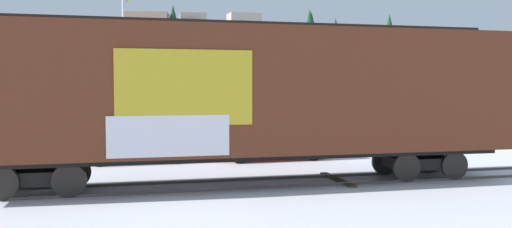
{
  "coord_description": "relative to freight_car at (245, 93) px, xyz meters",
  "views": [
    {
      "loc": [
        -1.8,
        -15.42,
        2.95
      ],
      "look_at": [
        1.46,
        2.86,
        2.01
      ],
      "focal_mm": 36.18,
      "sensor_mm": 36.0,
      "label": 1
    }
  ],
  "objects": [
    {
      "name": "freight_car",
      "position": [
        0.0,
        0.0,
        0.0
      ],
      "size": [
        16.74,
        3.89,
        4.95
      ],
      "color": "#5B2B19",
      "rests_on": "ground_plane"
    },
    {
      "name": "flagpole",
      "position": [
        -4.39,
        11.76,
        2.29
      ],
      "size": [
        0.34,
        1.23,
        8.39
      ],
      "color": "silver",
      "rests_on": "ground_plane"
    },
    {
      "name": "track",
      "position": [
        -1.01,
        -0.05,
        -2.76
      ],
      "size": [
        59.99,
        5.41,
        0.08
      ],
      "color": "#4C4742",
      "rests_on": "ground_plane"
    },
    {
      "name": "parked_car_white",
      "position": [
        -3.51,
        5.5,
        -1.94
      ],
      "size": [
        4.45,
        2.17,
        1.77
      ],
      "color": "silver",
      "rests_on": "ground_plane"
    },
    {
      "name": "parked_car_red",
      "position": [
        1.9,
        5.43,
        -1.94
      ],
      "size": [
        4.68,
        2.31,
        1.69
      ],
      "color": "#B21E1E",
      "rests_on": "ground_plane"
    },
    {
      "name": "hillside",
      "position": [
        -0.58,
        77.37,
        3.05
      ],
      "size": [
        141.72,
        31.74,
        16.0
      ],
      "color": "silver",
      "rests_on": "ground_plane"
    },
    {
      "name": "ground_plane",
      "position": [
        -0.62,
        0.0,
        -2.8
      ],
      "size": [
        260.0,
        260.0,
        0.0
      ],
      "primitive_type": "plane",
      "color": "silver"
    }
  ]
}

